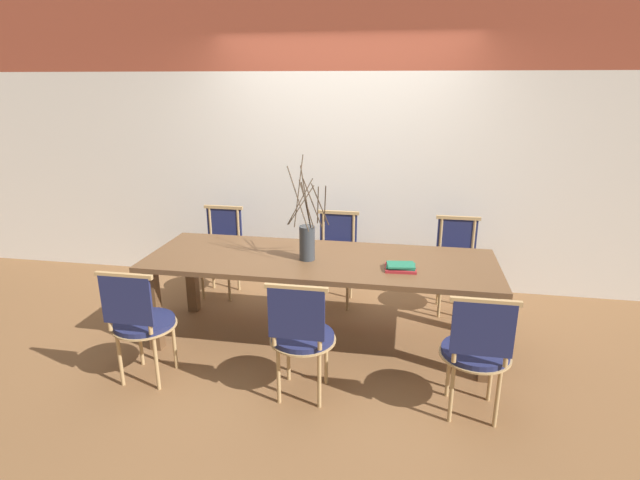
# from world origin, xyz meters

# --- Properties ---
(ground_plane) EXTENTS (16.00, 16.00, 0.00)m
(ground_plane) POSITION_xyz_m (0.00, 0.00, 0.00)
(ground_plane) COLOR brown
(wall_rear) EXTENTS (12.00, 0.06, 3.20)m
(wall_rear) POSITION_xyz_m (0.00, 1.33, 1.60)
(wall_rear) COLOR silver
(wall_rear) RESTS_ON ground_plane
(dining_table) EXTENTS (2.74, 0.92, 0.72)m
(dining_table) POSITION_xyz_m (0.00, 0.00, 0.64)
(dining_table) COLOR brown
(dining_table) RESTS_ON ground_plane
(chair_near_leftend) EXTENTS (0.44, 0.44, 0.87)m
(chair_near_leftend) POSITION_xyz_m (-1.12, -0.79, 0.48)
(chair_near_leftend) COLOR #1E234C
(chair_near_leftend) RESTS_ON ground_plane
(chair_near_left) EXTENTS (0.44, 0.44, 0.87)m
(chair_near_left) POSITION_xyz_m (0.02, -0.79, 0.48)
(chair_near_left) COLOR #1E234C
(chair_near_left) RESTS_ON ground_plane
(chair_near_center) EXTENTS (0.44, 0.44, 0.87)m
(chair_near_center) POSITION_xyz_m (1.12, -0.79, 0.48)
(chair_near_center) COLOR #1E234C
(chair_near_center) RESTS_ON ground_plane
(chair_far_leftend) EXTENTS (0.44, 0.44, 0.87)m
(chair_far_leftend) POSITION_xyz_m (-1.14, 0.79, 0.48)
(chair_far_leftend) COLOR #1E234C
(chair_far_leftend) RESTS_ON ground_plane
(chair_far_left) EXTENTS (0.44, 0.44, 0.87)m
(chair_far_left) POSITION_xyz_m (0.01, 0.79, 0.48)
(chair_far_left) COLOR #1E234C
(chair_far_left) RESTS_ON ground_plane
(chair_far_center) EXTENTS (0.44, 0.44, 0.87)m
(chair_far_center) POSITION_xyz_m (1.12, 0.79, 0.48)
(chair_far_center) COLOR #1E234C
(chair_far_center) RESTS_ON ground_plane
(vase_centerpiece) EXTENTS (0.33, 0.33, 0.80)m
(vase_centerpiece) POSITION_xyz_m (-0.09, -0.05, 0.88)
(vase_centerpiece) COLOR #33383D
(vase_centerpiece) RESTS_ON dining_table
(book_stack) EXTENTS (0.24, 0.21, 0.05)m
(book_stack) POSITION_xyz_m (0.63, -0.14, 0.74)
(book_stack) COLOR maroon
(book_stack) RESTS_ON dining_table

